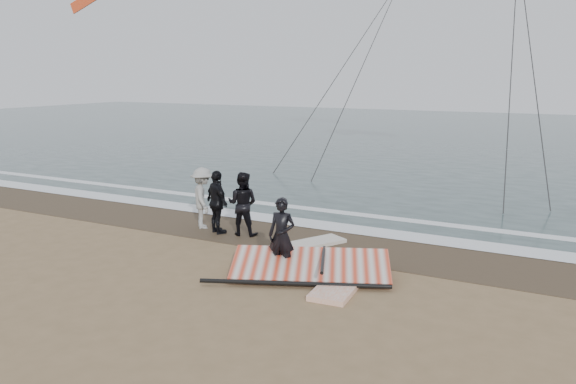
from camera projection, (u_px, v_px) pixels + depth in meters
name	position (u px, v px, depth m)	size (l,w,h in m)	color
ground	(227.00, 299.00, 11.15)	(120.00, 120.00, 0.00)	#8C704C
sea	(481.00, 137.00, 39.92)	(120.00, 54.00, 0.02)	#233838
wet_sand	(319.00, 240.00, 15.08)	(120.00, 2.80, 0.01)	#4C3D2B
foam_near	(338.00, 227.00, 16.29)	(120.00, 0.90, 0.01)	white
foam_far	(358.00, 214.00, 17.77)	(120.00, 0.45, 0.01)	white
man_main	(282.00, 235.00, 12.52)	(0.62, 0.41, 1.71)	black
board_white	(346.00, 279.00, 12.12)	(0.77, 2.75, 0.11)	white
board_cream	(301.00, 246.00, 14.44)	(0.67, 2.50, 0.10)	beige
trio_cluster	(219.00, 201.00, 15.76)	(2.52, 1.39, 1.79)	black
sail_rig	(310.00, 266.00, 12.49)	(3.76, 2.87, 0.49)	black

